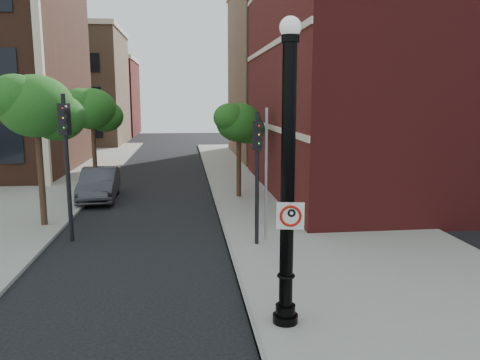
{
  "coord_description": "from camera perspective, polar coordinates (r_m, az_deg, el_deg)",
  "views": [
    {
      "loc": [
        0.67,
        -9.85,
        4.88
      ],
      "look_at": [
        2.07,
        2.0,
        2.82
      ],
      "focal_mm": 35.0,
      "sensor_mm": 36.0,
      "label": 1
    }
  ],
  "objects": [
    {
      "name": "bg_building_tan_a",
      "position": [
        55.34,
        -20.31,
        10.35
      ],
      "size": [
        12.0,
        12.0,
        12.0
      ],
      "primitive_type": "cube",
      "color": "#936D50",
      "rests_on": "ground"
    },
    {
      "name": "lamppost",
      "position": [
        9.69,
        5.81,
        -1.47
      ],
      "size": [
        0.55,
        0.55,
        6.48
      ],
      "color": "black",
      "rests_on": "ground"
    },
    {
      "name": "traffic_signal_left",
      "position": [
        16.84,
        -20.45,
        4.2
      ],
      "size": [
        0.38,
        0.44,
        5.07
      ],
      "rotation": [
        0.0,
        0.0,
        -0.26
      ],
      "color": "black",
      "rests_on": "ground"
    },
    {
      "name": "curb_edge",
      "position": [
        20.48,
        -2.68,
        -3.8
      ],
      "size": [
        0.1,
        60.0,
        0.14
      ],
      "primitive_type": "cube",
      "color": "gray",
      "rests_on": "ground"
    },
    {
      "name": "ground",
      "position": [
        11.02,
        -9.92,
        -16.64
      ],
      "size": [
        120.0,
        120.0,
        0.0
      ],
      "primitive_type": "plane",
      "color": "black",
      "rests_on": "ground"
    },
    {
      "name": "utility_pole",
      "position": [
        15.74,
        3.2,
        0.37
      ],
      "size": [
        0.09,
        0.09,
        4.61
      ],
      "primitive_type": "cylinder",
      "color": "#999999",
      "rests_on": "ground"
    },
    {
      "name": "no_parking_sign",
      "position": [
        9.65,
        6.17,
        -4.35
      ],
      "size": [
        0.56,
        0.14,
        0.57
      ],
      "rotation": [
        0.0,
        0.0,
        -0.19
      ],
      "color": "white",
      "rests_on": "ground"
    },
    {
      "name": "street_tree_b",
      "position": [
        26.42,
        -17.49,
        8.13
      ],
      "size": [
        3.04,
        2.75,
        5.47
      ],
      "color": "black",
      "rests_on": "ground"
    },
    {
      "name": "sidewalk_right",
      "position": [
        21.12,
        8.1,
        -3.5
      ],
      "size": [
        8.0,
        60.0,
        0.12
      ],
      "primitive_type": "cube",
      "color": "gray",
      "rests_on": "ground"
    },
    {
      "name": "parked_car",
      "position": [
        24.03,
        -16.76,
        -0.46
      ],
      "size": [
        1.89,
        4.8,
        1.56
      ],
      "primitive_type": "imported",
      "rotation": [
        0.0,
        0.0,
        0.05
      ],
      "color": "#333338",
      "rests_on": "ground"
    },
    {
      "name": "bg_building_tan_b",
      "position": [
        42.76,
        14.64,
        12.32
      ],
      "size": [
        22.0,
        14.0,
        14.0
      ],
      "primitive_type": "cube",
      "color": "#936D50",
      "rests_on": "ground"
    },
    {
      "name": "street_tree_c",
      "position": [
        22.93,
        -0.08,
        6.89
      ],
      "size": [
        2.62,
        2.37,
        4.72
      ],
      "color": "black",
      "rests_on": "ground"
    },
    {
      "name": "brick_wall_building",
      "position": [
        28.39,
        26.54,
        11.57
      ],
      "size": [
        22.3,
        16.3,
        12.5
      ],
      "color": "maroon",
      "rests_on": "ground"
    },
    {
      "name": "sidewalk_left",
      "position": [
        29.88,
        -25.51,
        -0.46
      ],
      "size": [
        10.0,
        50.0,
        0.12
      ],
      "primitive_type": "cube",
      "color": "gray",
      "rests_on": "ground"
    },
    {
      "name": "street_tree_a",
      "position": [
        19.06,
        -23.45,
        8.08
      ],
      "size": [
        3.21,
        2.91,
        5.79
      ],
      "color": "black",
      "rests_on": "ground"
    },
    {
      "name": "bg_building_red",
      "position": [
        69.03,
        -17.55,
        9.44
      ],
      "size": [
        12.0,
        12.0,
        10.0
      ],
      "primitive_type": "cube",
      "color": "maroon",
      "rests_on": "ground"
    },
    {
      "name": "traffic_signal_right",
      "position": [
        15.17,
        2.13,
        2.75
      ],
      "size": [
        0.34,
        0.39,
        4.48
      ],
      "rotation": [
        0.0,
        0.0,
        -0.28
      ],
      "color": "black",
      "rests_on": "ground"
    }
  ]
}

